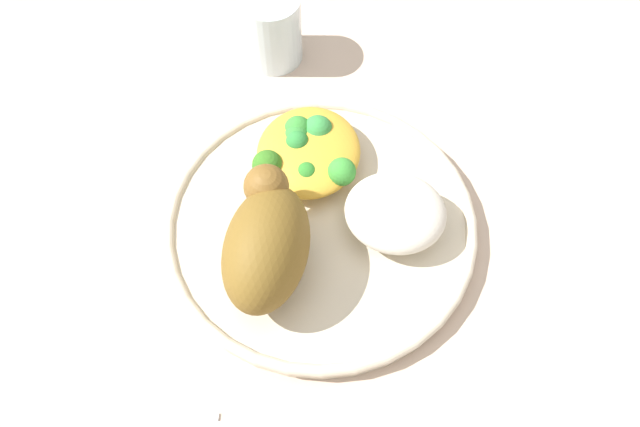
{
  "coord_description": "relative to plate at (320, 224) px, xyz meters",
  "views": [
    {
      "loc": [
        -0.29,
        -0.05,
        0.53
      ],
      "look_at": [
        0.0,
        0.0,
        0.03
      ],
      "focal_mm": 35.43,
      "sensor_mm": 36.0,
      "label": 1
    }
  ],
  "objects": [
    {
      "name": "ground_plane",
      "position": [
        0.0,
        0.0,
        -0.01
      ],
      "size": [
        2.0,
        2.0,
        0.0
      ],
      "primitive_type": "plane",
      "color": "#C8AF9B"
    },
    {
      "name": "plate",
      "position": [
        0.0,
        0.0,
        0.0
      ],
      "size": [
        0.29,
        0.29,
        0.02
      ],
      "color": "beige",
      "rests_on": "ground_plane"
    },
    {
      "name": "roasted_chicken",
      "position": [
        -0.05,
        0.04,
        0.05
      ],
      "size": [
        0.13,
        0.07,
        0.08
      ],
      "color": "brown",
      "rests_on": "plate"
    },
    {
      "name": "rice_pile",
      "position": [
        0.01,
        -0.07,
        0.03
      ],
      "size": [
        0.08,
        0.09,
        0.04
      ],
      "primitive_type": "ellipsoid",
      "color": "silver",
      "rests_on": "plate"
    },
    {
      "name": "mac_cheese_with_broccoli",
      "position": [
        0.06,
        0.02,
        0.03
      ],
      "size": [
        0.11,
        0.1,
        0.04
      ],
      "color": "gold",
      "rests_on": "plate"
    },
    {
      "name": "water_glass",
      "position": [
        0.21,
        0.09,
        0.03
      ],
      "size": [
        0.06,
        0.06,
        0.08
      ],
      "primitive_type": "cylinder",
      "color": "silver",
      "rests_on": "ground_plane"
    }
  ]
}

